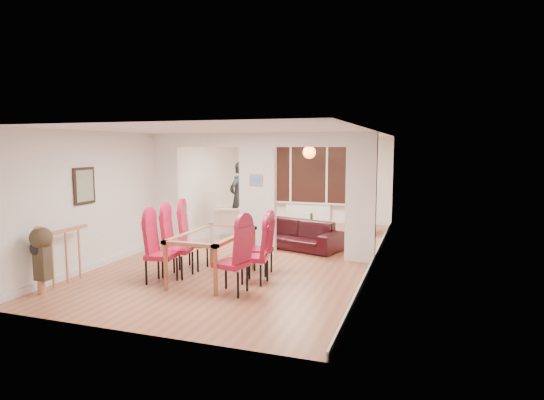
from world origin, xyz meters
The scene contains 24 objects.
floor centered at (0.00, 0.00, 0.00)m, with size 5.00×9.00×0.01m, color #A05E40.
room_walls centered at (0.00, 0.00, 1.30)m, with size 5.00×9.00×2.60m, color silver, non-canonical shape.
divider_wall centered at (0.00, 0.00, 1.30)m, with size 5.00×0.18×2.60m, color white.
bay_window_blinds centered at (0.00, 4.44, 1.50)m, with size 3.00×0.08×1.80m, color black.
radiator centered at (0.00, 4.40, 0.30)m, with size 1.40×0.08×0.50m, color white.
pendant_light centered at (0.30, 3.30, 2.15)m, with size 0.36×0.36×0.36m, color orange.
stair_newel centered at (-2.25, -3.20, 0.55)m, with size 0.40×1.20×1.10m, color #B17251, non-canonical shape.
wall_poster centered at (-2.47, -2.40, 1.60)m, with size 0.04×0.52×0.67m, color gray.
pillar_photo centered at (0.00, -0.10, 1.60)m, with size 0.30×0.03×0.25m, color #4C8CD8.
dining_table centered at (-0.06, -2.07, 0.41)m, with size 0.98×1.75×0.82m, color #9C5739, non-canonical shape.
dining_chair_la centered at (-0.78, -2.57, 0.56)m, with size 0.45×0.45×1.12m, color #A41030, non-canonical shape.
dining_chair_lb centered at (-0.73, -2.14, 0.58)m, with size 0.46×0.46×1.15m, color #A41030, non-canonical shape.
dining_chair_lc centered at (-0.72, -1.58, 0.58)m, with size 0.46×0.46×1.16m, color #A41030, non-canonical shape.
dining_chair_ra centered at (0.57, -2.70, 0.57)m, with size 0.45×0.45×1.13m, color #A41030, non-canonical shape.
dining_chair_rb centered at (0.72, -2.06, 0.51)m, with size 0.41×0.41×1.03m, color #A41030, non-canonical shape.
dining_chair_rc centered at (0.60, -1.51, 0.51)m, with size 0.41×0.41×1.03m, color #A41030, non-canonical shape.
sofa centered at (0.62, 0.76, 0.31)m, with size 2.15×0.84×0.63m, color black.
armchair centered at (-1.38, 1.61, 0.39)m, with size 0.86×0.84×0.78m, color beige.
person centered at (-1.35, 2.18, 0.95)m, with size 0.46×0.69×1.90m, color black.
television centered at (2.00, 3.07, 0.27)m, with size 0.12×0.95×0.55m, color black.
coffee_table centered at (0.53, 2.77, 0.11)m, with size 0.98×0.49×0.22m, color black, non-canonical shape.
bottle centered at (0.51, 2.78, 0.37)m, with size 0.07×0.07×0.30m, color #143F19.
bowl centered at (0.66, 2.80, 0.25)m, with size 0.22×0.22×0.05m, color black.
shoes centered at (-0.16, -0.43, 0.05)m, with size 0.26×0.28×0.11m, color black, non-canonical shape.
Camera 1 is at (3.42, -9.09, 2.31)m, focal length 30.00 mm.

